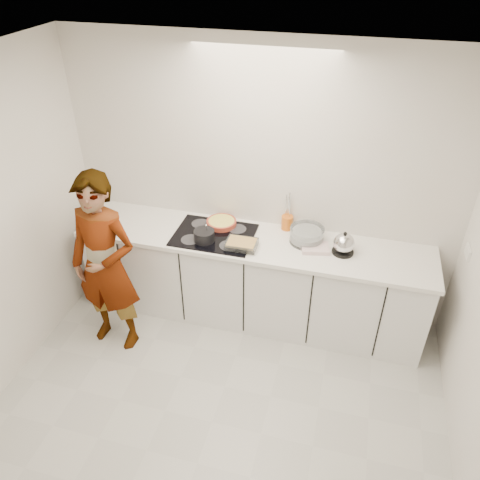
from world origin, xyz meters
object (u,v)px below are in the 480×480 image
(mixing_bowl, at_px, (307,236))
(cook, at_px, (105,266))
(tart_dish, at_px, (221,222))
(baking_dish, at_px, (242,244))
(saucepan, at_px, (204,236))
(kettle, at_px, (344,244))
(hob, at_px, (214,235))
(utensil_crock, at_px, (287,222))

(mixing_bowl, xyz_separation_m, cook, (-1.61, -0.73, -0.12))
(tart_dish, bearing_deg, baking_dish, -47.32)
(saucepan, bearing_deg, kettle, 7.01)
(saucepan, relative_size, mixing_bowl, 0.53)
(hob, distance_m, mixing_bowl, 0.84)
(tart_dish, xyz_separation_m, baking_dish, (0.27, -0.30, 0.00))
(hob, relative_size, kettle, 3.34)
(tart_dish, relative_size, mixing_bowl, 0.99)
(mixing_bowl, bearing_deg, tart_dish, 176.19)
(baking_dish, height_order, utensil_crock, utensil_crock)
(kettle, distance_m, utensil_crock, 0.60)
(saucepan, distance_m, baking_dish, 0.35)
(saucepan, xyz_separation_m, cook, (-0.73, -0.49, -0.12))
(baking_dish, xyz_separation_m, cook, (-1.08, -0.48, -0.10))
(baking_dish, xyz_separation_m, kettle, (0.86, 0.15, 0.05))
(tart_dish, distance_m, kettle, 1.15)
(baking_dish, bearing_deg, saucepan, 179.12)
(hob, bearing_deg, saucepan, -113.97)
(hob, relative_size, cook, 0.42)
(hob, bearing_deg, cook, -142.32)
(saucepan, bearing_deg, utensil_crock, 31.10)
(hob, height_order, mixing_bowl, mixing_bowl)
(hob, bearing_deg, kettle, 1.42)
(tart_dish, height_order, kettle, kettle)
(mixing_bowl, relative_size, cook, 0.21)
(hob, distance_m, cook, 0.99)
(saucepan, relative_size, kettle, 0.86)
(tart_dish, distance_m, baking_dish, 0.40)
(hob, distance_m, tart_dish, 0.18)
(utensil_crock, bearing_deg, cook, -147.57)
(mixing_bowl, bearing_deg, hob, -171.87)
(mixing_bowl, distance_m, cook, 1.77)
(hob, xyz_separation_m, saucepan, (-0.05, -0.12, 0.06))
(hob, bearing_deg, tart_dish, 84.18)
(tart_dish, bearing_deg, hob, -95.82)
(hob, distance_m, saucepan, 0.14)
(saucepan, xyz_separation_m, kettle, (1.21, 0.15, 0.02))
(kettle, distance_m, cook, 2.05)
(kettle, xyz_separation_m, utensil_crock, (-0.54, 0.26, -0.02))
(saucepan, distance_m, cook, 0.89)
(utensil_crock, height_order, cook, cook)
(baking_dish, distance_m, cook, 1.18)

